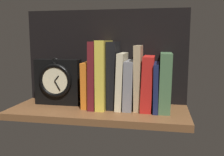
# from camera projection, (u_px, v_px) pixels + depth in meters

# --- Properties ---
(ground_plane) EXTENTS (0.68, 0.26, 0.03)m
(ground_plane) POSITION_uv_depth(u_px,v_px,m) (98.00, 112.00, 0.97)
(ground_plane) COLOR brown
(back_panel) EXTENTS (0.68, 0.01, 0.38)m
(back_panel) POSITION_uv_depth(u_px,v_px,m) (105.00, 56.00, 1.07)
(back_panel) COLOR black
(back_panel) RESTS_ON ground_plane
(book_orange_pandolfini) EXTENTS (0.03, 0.13, 0.18)m
(book_orange_pandolfini) POSITION_uv_depth(u_px,v_px,m) (89.00, 84.00, 1.00)
(book_orange_pandolfini) COLOR orange
(book_orange_pandolfini) RESTS_ON ground_plane
(book_maroon_dawkins) EXTENTS (0.03, 0.16, 0.25)m
(book_maroon_dawkins) POSITION_uv_depth(u_px,v_px,m) (96.00, 74.00, 0.99)
(book_maroon_dawkins) COLOR maroon
(book_maroon_dawkins) RESTS_ON ground_plane
(book_yellow_seinlanguage) EXTENTS (0.04, 0.17, 0.26)m
(book_yellow_seinlanguage) POSITION_uv_depth(u_px,v_px,m) (104.00, 74.00, 0.98)
(book_yellow_seinlanguage) COLOR gold
(book_yellow_seinlanguage) RESTS_ON ground_plane
(book_black_skeptic) EXTENTS (0.04, 0.12, 0.25)m
(book_black_skeptic) POSITION_uv_depth(u_px,v_px,m) (114.00, 75.00, 0.98)
(book_black_skeptic) COLOR black
(book_black_skeptic) RESTS_ON ground_plane
(book_cream_twain) EXTENTS (0.03, 0.15, 0.21)m
(book_cream_twain) POSITION_uv_depth(u_px,v_px,m) (122.00, 81.00, 0.98)
(book_cream_twain) COLOR beige
(book_cream_twain) RESTS_ON ground_plane
(book_gray_chess) EXTENTS (0.04, 0.14, 0.18)m
(book_gray_chess) POSITION_uv_depth(u_px,v_px,m) (130.00, 84.00, 0.97)
(book_gray_chess) COLOR gray
(book_gray_chess) RESTS_ON ground_plane
(book_tan_shortstories) EXTENTS (0.03, 0.13, 0.24)m
(book_tan_shortstories) POSITION_uv_depth(u_px,v_px,m) (138.00, 77.00, 0.96)
(book_tan_shortstories) COLOR tan
(book_tan_shortstories) RESTS_ON ground_plane
(book_red_requiem) EXTENTS (0.05, 0.15, 0.20)m
(book_red_requiem) POSITION_uv_depth(u_px,v_px,m) (148.00, 83.00, 0.96)
(book_red_requiem) COLOR red
(book_red_requiem) RESTS_ON ground_plane
(book_navy_bierce) EXTENTS (0.02, 0.17, 0.18)m
(book_navy_bierce) POSITION_uv_depth(u_px,v_px,m) (156.00, 86.00, 0.95)
(book_navy_bierce) COLOR #192147
(book_navy_bierce) RESTS_ON ground_plane
(book_green_romantic) EXTENTS (0.04, 0.16, 0.21)m
(book_green_romantic) POSITION_uv_depth(u_px,v_px,m) (165.00, 82.00, 0.94)
(book_green_romantic) COLOR #476B44
(book_green_romantic) RESTS_ON ground_plane
(framed_clock) EXTENTS (0.18, 0.07, 0.19)m
(framed_clock) POSITION_uv_depth(u_px,v_px,m) (58.00, 82.00, 1.03)
(framed_clock) COLOR black
(framed_clock) RESTS_ON ground_plane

